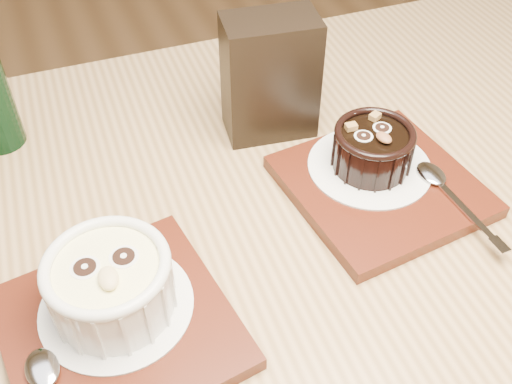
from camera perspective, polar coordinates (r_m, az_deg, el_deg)
table at (r=0.64m, az=1.34°, el=-11.63°), size 1.22×0.84×0.75m
tray_left at (r=0.52m, az=-12.91°, el=-12.56°), size 0.20×0.20×0.01m
doily_left at (r=0.53m, az=-13.12°, el=-10.52°), size 0.13×0.13×0.00m
ramekin_white at (r=0.50m, az=-13.72°, el=-8.37°), size 0.10×0.10×0.06m
tray_right at (r=0.63m, az=11.76°, el=0.56°), size 0.20×0.20×0.01m
doily_right at (r=0.64m, az=10.75°, el=2.45°), size 0.13×0.13×0.00m
ramekin_dark at (r=0.63m, az=11.07°, el=4.25°), size 0.08×0.08×0.05m
spoon_right at (r=0.63m, az=18.20°, el=-0.28°), size 0.03×0.13×0.01m
condiment_stand at (r=0.67m, az=1.34°, el=10.87°), size 0.11×0.07×0.14m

